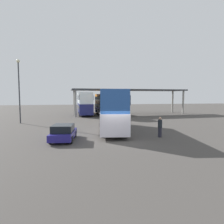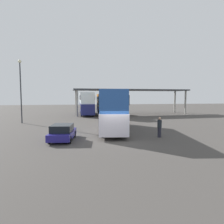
{
  "view_description": "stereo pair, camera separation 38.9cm",
  "coord_description": "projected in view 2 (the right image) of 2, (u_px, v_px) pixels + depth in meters",
  "views": [
    {
      "loc": [
        -3.41,
        -15.67,
        3.71
      ],
      "look_at": [
        0.62,
        4.75,
        2.0
      ],
      "focal_mm": 31.09,
      "sensor_mm": 36.0,
      "label": 1
    },
    {
      "loc": [
        -3.03,
        -15.75,
        3.71
      ],
      "look_at": [
        0.62,
        4.75,
        2.0
      ],
      "focal_mm": 31.09,
      "sensor_mm": 36.0,
      "label": 2
    }
  ],
  "objects": [
    {
      "name": "parked_hatchback",
      "position": [
        63.0,
        132.0,
        16.26
      ],
      "size": [
        2.27,
        3.94,
        1.35
      ],
      "rotation": [
        0.0,
        0.0,
        1.43
      ],
      "color": "navy",
      "rests_on": "ground_plane"
    },
    {
      "name": "ground_plane",
      "position": [
        115.0,
        140.0,
        16.28
      ],
      "size": [
        140.0,
        140.0,
        0.0
      ],
      "primitive_type": "plane",
      "color": "#44403C"
    },
    {
      "name": "pedestrian_waiting",
      "position": [
        159.0,
        127.0,
        17.47
      ],
      "size": [
        0.38,
        0.38,
        1.82
      ],
      "rotation": [
        0.0,
        0.0,
        4.59
      ],
      "color": "#262633",
      "rests_on": "ground_plane"
    },
    {
      "name": "lamppost_tall",
      "position": [
        21.0,
        84.0,
        26.29
      ],
      "size": [
        0.44,
        0.44,
        8.59
      ],
      "color": "#33353A",
      "rests_on": "ground_plane"
    },
    {
      "name": "double_decker_mid_row",
      "position": [
        108.0,
        104.0,
        36.38
      ],
      "size": [
        3.26,
        10.55,
        4.11
      ],
      "rotation": [
        0.0,
        0.0,
        1.65
      ],
      "color": "white",
      "rests_on": "ground_plane"
    },
    {
      "name": "depot_canopy",
      "position": [
        131.0,
        91.0,
        39.0
      ],
      "size": [
        23.32,
        6.33,
        5.06
      ],
      "rotation": [
        0.0,
        0.0,
        0.05
      ],
      "color": "#33353A",
      "rests_on": "ground_plane"
    },
    {
      "name": "double_decker_near_canopy",
      "position": [
        86.0,
        103.0,
        38.9
      ],
      "size": [
        2.6,
        10.74,
        4.4
      ],
      "rotation": [
        0.0,
        0.0,
        1.58
      ],
      "color": "navy",
      "rests_on": "ground_plane"
    },
    {
      "name": "double_decker_main",
      "position": [
        112.0,
        109.0,
        20.87
      ],
      "size": [
        3.99,
        10.76,
        4.3
      ],
      "rotation": [
        0.0,
        0.0,
        1.43
      ],
      "color": "silver",
      "rests_on": "ground_plane"
    }
  ]
}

